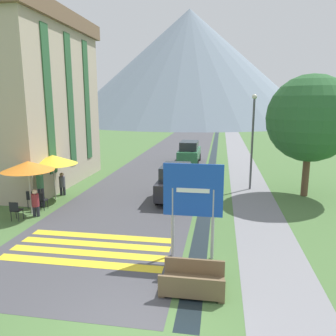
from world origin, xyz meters
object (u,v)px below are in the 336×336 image
hotel_building (30,94)px  cafe_chair_near_left (41,199)px  cafe_chair_nearest (15,209)px  person_seated_far (62,183)px  road_sign (193,198)px  parked_car_near (176,182)px  person_seated_near (35,202)px  footbridge (193,282)px  cafe_umbrella_front_orange (28,166)px  tree_by_path (310,118)px  cafe_umbrella_middle_yellow (53,160)px  parked_car_far (189,152)px  person_standing_terrace (40,186)px  cafe_chair_near_right (32,198)px  streetlamp (253,134)px

hotel_building → cafe_chair_near_left: size_ratio=11.78×
cafe_chair_nearest → person_seated_far: (0.11, 4.00, 0.17)m
road_sign → parked_car_near: (-1.41, 6.43, -1.11)m
person_seated_near → footbridge: bearing=-32.5°
footbridge → cafe_chair_nearest: 8.84m
cafe_umbrella_front_orange → tree_by_path: size_ratio=0.38×
person_seated_far → hotel_building: bearing=141.5°
footbridge → cafe_umbrella_middle_yellow: (-7.79, 7.27, 1.86)m
cafe_umbrella_front_orange → cafe_chair_near_left: bearing=79.7°
parked_car_far → cafe_umbrella_middle_yellow: bearing=-117.8°
parked_car_far → cafe_umbrella_front_orange: (-5.79, -13.60, 1.31)m
parked_car_near → cafe_umbrella_middle_yellow: size_ratio=1.62×
parked_car_near → person_seated_near: 6.80m
person_standing_terrace → tree_by_path: tree_by_path is taller
hotel_building → footbridge: size_ratio=5.89×
cafe_chair_near_right → streetlamp: (10.54, 5.24, 2.67)m
cafe_chair_near_left → tree_by_path: tree_by_path is taller
footbridge → cafe_umbrella_middle_yellow: cafe_umbrella_middle_yellow is taller
parked_car_near → cafe_umbrella_front_orange: size_ratio=1.62×
footbridge → person_seated_far: (-7.76, 8.02, 0.46)m
road_sign → person_standing_terrace: 8.73m
footbridge → tree_by_path: tree_by_path is taller
tree_by_path → person_seated_far: bearing=-171.3°
streetlamp → tree_by_path: (2.77, -0.95, 0.95)m
hotel_building → streetlamp: 13.20m
person_standing_terrace → road_sign: bearing=-28.2°
road_sign → cafe_chair_near_right: 8.96m
parked_car_far → parked_car_near: bearing=-88.4°
parked_car_near → person_seated_far: size_ratio=3.19×
road_sign → person_seated_far: size_ratio=2.50×
footbridge → cafe_umbrella_front_orange: bearing=147.5°
cafe_chair_near_right → cafe_umbrella_front_orange: size_ratio=0.35×
cafe_umbrella_middle_yellow → tree_by_path: 13.39m
cafe_umbrella_middle_yellow → tree_by_path: (12.95, 2.73, 2.04)m
cafe_chair_near_left → cafe_umbrella_front_orange: (-0.12, -0.64, 1.71)m
cafe_chair_near_right → tree_by_path: (13.31, 4.29, 3.61)m
streetlamp → tree_by_path: size_ratio=0.84×
road_sign → cafe_chair_nearest: (-7.68, 2.12, -1.51)m
cafe_chair_near_right → cafe_umbrella_front_orange: cafe_umbrella_front_orange is taller
cafe_chair_near_left → footbridge: bearing=-42.6°
hotel_building → cafe_chair_nearest: (2.73, -6.25, -4.92)m
cafe_chair_nearest → person_seated_far: size_ratio=0.68×
road_sign → person_seated_near: 7.79m
person_seated_near → tree_by_path: 14.01m
road_sign → parked_car_far: size_ratio=0.77×
parked_car_near → tree_by_path: bearing=13.9°
footbridge → person_seated_near: size_ratio=1.39×
parked_car_near → cafe_chair_near_right: 7.07m
parked_car_far → person_seated_far: size_ratio=3.26×
cafe_chair_near_left → cafe_umbrella_front_orange: cafe_umbrella_front_orange is taller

